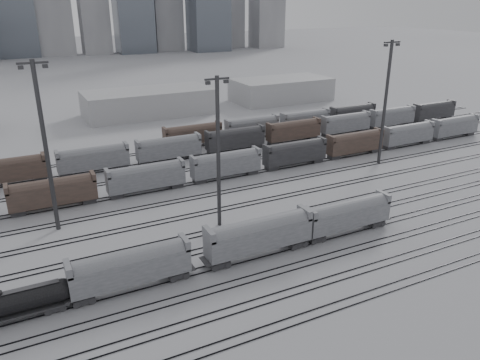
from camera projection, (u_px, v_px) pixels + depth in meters
name	position (u px, v px, depth m)	size (l,w,h in m)	color
ground	(270.00, 257.00, 68.32)	(900.00, 900.00, 0.00)	#A8A8AD
tracks	(220.00, 211.00, 82.85)	(220.00, 71.50, 0.16)	black
tank_car_b	(1.00, 306.00, 53.58)	(16.19, 2.70, 4.00)	#242427
hopper_car_a	(130.00, 266.00, 59.52)	(15.50, 3.08, 5.54)	#242427
hopper_car_b	(259.00, 234.00, 67.31)	(16.34, 3.25, 5.84)	#242427
hopper_car_c	(347.00, 214.00, 74.13)	(15.17, 3.01, 5.43)	#242427
light_mast_b	(45.00, 145.00, 71.30)	(4.34, 0.70, 27.15)	#323235
light_mast_c	(218.00, 150.00, 73.15)	(3.94, 0.63, 24.61)	#323235
light_mast_d	(386.00, 100.00, 102.07)	(4.36, 0.70, 27.22)	#323235
bg_string_near	(226.00, 165.00, 97.28)	(151.00, 3.00, 5.60)	gray
bg_string_mid	(235.00, 140.00, 114.79)	(151.00, 3.00, 5.60)	#242427
bg_string_far	(279.00, 124.00, 128.79)	(66.00, 3.00, 5.60)	brown
warehouse_mid	(148.00, 102.00, 150.10)	(40.00, 18.00, 8.00)	#A2A2A4
warehouse_right	(281.00, 90.00, 171.07)	(35.00, 18.00, 8.00)	#A2A2A4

